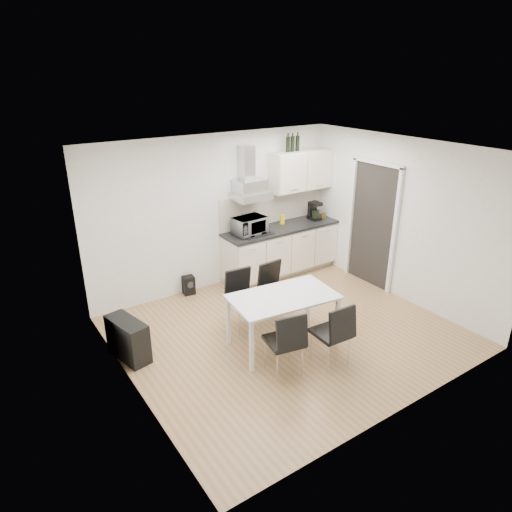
% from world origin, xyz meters
% --- Properties ---
extents(ground, '(4.50, 4.50, 0.00)m').
position_xyz_m(ground, '(0.00, 0.00, 0.00)').
color(ground, tan).
rests_on(ground, ground).
extents(wall_back, '(4.50, 0.10, 2.60)m').
position_xyz_m(wall_back, '(0.00, 2.00, 1.30)').
color(wall_back, white).
rests_on(wall_back, ground).
extents(wall_front, '(4.50, 0.10, 2.60)m').
position_xyz_m(wall_front, '(0.00, -2.00, 1.30)').
color(wall_front, white).
rests_on(wall_front, ground).
extents(wall_left, '(0.10, 4.00, 2.60)m').
position_xyz_m(wall_left, '(-2.25, 0.00, 1.30)').
color(wall_left, white).
rests_on(wall_left, ground).
extents(wall_right, '(0.10, 4.00, 2.60)m').
position_xyz_m(wall_right, '(2.25, 0.00, 1.30)').
color(wall_right, white).
rests_on(wall_right, ground).
extents(ceiling, '(4.50, 4.50, 0.00)m').
position_xyz_m(ceiling, '(0.00, 0.00, 2.60)').
color(ceiling, white).
rests_on(ceiling, wall_back).
extents(doorway, '(0.08, 1.04, 2.10)m').
position_xyz_m(doorway, '(2.21, 0.55, 1.05)').
color(doorway, white).
rests_on(doorway, ground).
extents(kitchenette, '(2.22, 0.64, 2.52)m').
position_xyz_m(kitchenette, '(1.18, 1.73, 0.83)').
color(kitchenette, beige).
rests_on(kitchenette, ground).
extents(dining_table, '(1.48, 0.95, 0.75)m').
position_xyz_m(dining_table, '(-0.24, -0.20, 0.67)').
color(dining_table, white).
rests_on(dining_table, ground).
extents(chair_far_left, '(0.48, 0.53, 0.88)m').
position_xyz_m(chair_far_left, '(-0.44, 0.45, 0.44)').
color(chair_far_left, black).
rests_on(chair_far_left, ground).
extents(chair_far_right, '(0.47, 0.52, 0.88)m').
position_xyz_m(chair_far_right, '(0.12, 0.40, 0.44)').
color(chair_far_right, black).
rests_on(chair_far_right, ground).
extents(chair_near_left, '(0.52, 0.57, 0.88)m').
position_xyz_m(chair_near_left, '(-0.60, -0.71, 0.44)').
color(chair_near_left, black).
rests_on(chair_near_left, ground).
extents(chair_near_right, '(0.46, 0.52, 0.88)m').
position_xyz_m(chair_near_right, '(0.01, -0.89, 0.44)').
color(chair_near_right, black).
rests_on(chair_near_right, ground).
extents(guitar_amp, '(0.42, 0.70, 0.55)m').
position_xyz_m(guitar_amp, '(-2.09, 0.68, 0.28)').
color(guitar_amp, black).
rests_on(guitar_amp, ground).
extents(floor_speaker, '(0.21, 0.19, 0.32)m').
position_xyz_m(floor_speaker, '(-0.63, 1.90, 0.16)').
color(floor_speaker, black).
rests_on(floor_speaker, ground).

